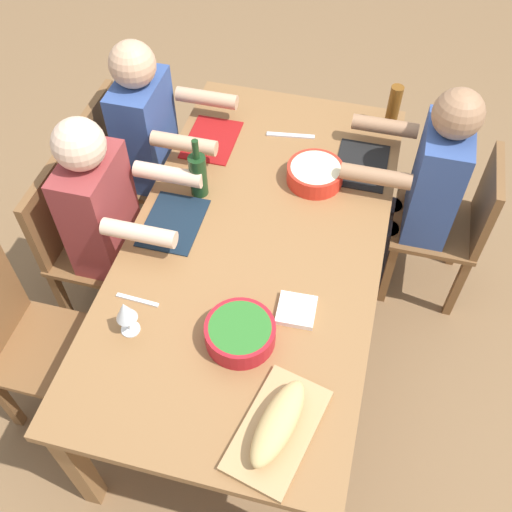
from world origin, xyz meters
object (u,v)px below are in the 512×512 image
(serving_bowl_greens, at_px, (240,332))
(beer_bottle, at_px, (394,107))
(diner_near_left, at_px, (154,137))
(chair_near_left, at_px, (126,164))
(cutting_board, at_px, (278,430))
(chair_near_right, at_px, (25,340))
(wine_glass, at_px, (125,312))
(chair_far_left, at_px, (454,223))
(wine_bottle, at_px, (198,174))
(napkin_stack, at_px, (296,310))
(bread_loaf, at_px, (278,423))
(dining_table, at_px, (256,250))
(diner_near_center, at_px, (109,217))
(serving_bowl_pasta, at_px, (315,173))
(chair_near_center, at_px, (81,241))
(diner_far_left, at_px, (425,184))

(serving_bowl_greens, relative_size, beer_bottle, 1.15)
(diner_near_left, bearing_deg, chair_near_left, -90.00)
(cutting_board, distance_m, beer_bottle, 1.65)
(chair_near_right, relative_size, cutting_board, 2.12)
(wine_glass, bearing_deg, diner_near_left, -163.40)
(chair_far_left, height_order, wine_bottle, wine_bottle)
(cutting_board, relative_size, wine_bottle, 1.38)
(napkin_stack, bearing_deg, beer_bottle, 169.51)
(diner_near_left, relative_size, bread_loaf, 3.75)
(napkin_stack, bearing_deg, chair_near_left, -128.54)
(cutting_board, distance_m, wine_bottle, 1.13)
(chair_far_left, relative_size, chair_near_left, 1.00)
(dining_table, distance_m, chair_far_left, 1.02)
(diner_near_center, bearing_deg, chair_far_left, 110.07)
(dining_table, xyz_separation_m, chair_near_left, (-0.55, -0.84, -0.18))
(diner_near_center, xyz_separation_m, serving_bowl_pasta, (-0.40, 0.82, 0.09))
(diner_near_center, xyz_separation_m, chair_far_left, (-0.55, 1.49, -0.21))
(beer_bottle, bearing_deg, serving_bowl_pasta, -31.13)
(diner_near_left, height_order, wine_bottle, diner_near_left)
(serving_bowl_greens, bearing_deg, serving_bowl_pasta, 173.11)
(serving_bowl_pasta, xyz_separation_m, cutting_board, (1.17, 0.10, -0.04))
(wine_glass, bearing_deg, diner_near_center, -148.86)
(chair_near_left, relative_size, cutting_board, 2.12)
(bread_loaf, xyz_separation_m, napkin_stack, (-0.46, -0.04, -0.05))
(dining_table, xyz_separation_m, serving_bowl_greens, (0.47, 0.06, 0.12))
(dining_table, relative_size, bread_loaf, 6.20)
(wine_bottle, bearing_deg, wine_glass, -2.31)
(chair_near_right, xyz_separation_m, chair_near_left, (-1.09, 0.00, 0.00))
(chair_near_right, relative_size, chair_far_left, 1.00)
(chair_near_center, relative_size, chair_near_right, 1.00)
(chair_far_left, xyz_separation_m, beer_bottle, (-0.32, -0.39, 0.37))
(cutting_board, bearing_deg, serving_bowl_pasta, -175.05)
(chair_near_center, distance_m, serving_bowl_pasta, 1.12)
(diner_near_center, height_order, beer_bottle, diner_near_center)
(wine_bottle, distance_m, wine_glass, 0.73)
(dining_table, distance_m, napkin_stack, 0.40)
(beer_bottle, xyz_separation_m, wine_glass, (1.40, -0.78, 0.01))
(serving_bowl_pasta, bearing_deg, wine_bottle, -67.44)
(diner_near_center, distance_m, chair_far_left, 1.60)
(chair_near_center, bearing_deg, cutting_board, 55.14)
(chair_near_left, height_order, serving_bowl_greens, chair_near_left)
(diner_near_center, bearing_deg, serving_bowl_pasta, 115.70)
(bread_loaf, bearing_deg, chair_near_left, -139.95)
(chair_far_left, distance_m, cutting_board, 1.46)
(chair_near_left, height_order, wine_bottle, wine_bottle)
(diner_far_left, relative_size, chair_near_left, 1.41)
(chair_far_left, distance_m, napkin_stack, 1.08)
(diner_near_center, bearing_deg, chair_near_right, -18.60)
(serving_bowl_pasta, bearing_deg, wine_glass, -28.39)
(chair_near_center, xyz_separation_m, serving_bowl_pasta, (-0.40, 1.01, 0.30))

